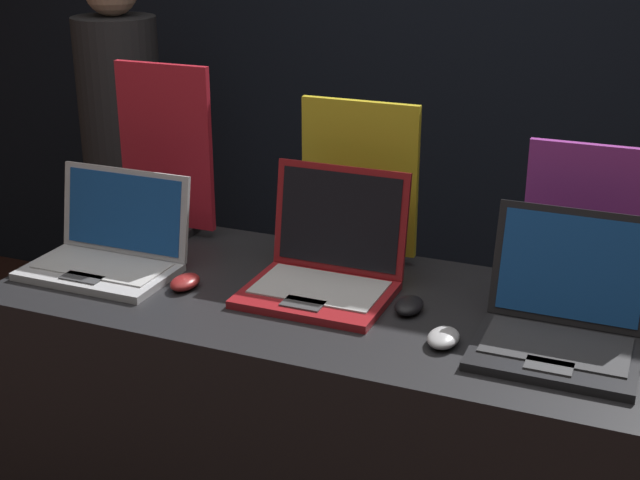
% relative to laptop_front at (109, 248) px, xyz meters
% --- Properties ---
extents(wall_back, '(8.00, 0.05, 2.80)m').
position_rel_laptop_front_xyz_m(wall_back, '(0.60, 1.72, 0.43)').
color(wall_back, black).
rests_on(wall_back, ground_plane).
extents(display_counter, '(1.64, 0.69, 0.91)m').
position_rel_laptop_front_xyz_m(display_counter, '(0.60, 0.05, -0.51)').
color(display_counter, black).
rests_on(display_counter, ground_plane).
extents(laptop_front, '(0.39, 0.28, 0.25)m').
position_rel_laptop_front_xyz_m(laptop_front, '(0.00, 0.00, 0.00)').
color(laptop_front, '#B7B7BC').
rests_on(laptop_front, display_counter).
extents(mouse_front, '(0.07, 0.10, 0.03)m').
position_rel_laptop_front_xyz_m(mouse_front, '(0.25, -0.04, -0.04)').
color(mouse_front, maroon).
rests_on(mouse_front, display_counter).
extents(promo_stand_front, '(0.30, 0.07, 0.50)m').
position_rel_laptop_front_xyz_m(promo_stand_front, '(0.00, 0.31, 0.18)').
color(promo_stand_front, black).
rests_on(promo_stand_front, display_counter).
extents(laptop_middle, '(0.36, 0.33, 0.29)m').
position_rel_laptop_front_xyz_m(laptop_middle, '(0.58, 0.10, 0.01)').
color(laptop_middle, maroon).
rests_on(laptop_middle, display_counter).
extents(mouse_middle, '(0.07, 0.10, 0.03)m').
position_rel_laptop_front_xyz_m(mouse_middle, '(0.82, 0.05, -0.04)').
color(mouse_middle, black).
rests_on(mouse_middle, display_counter).
extents(promo_stand_middle, '(0.33, 0.07, 0.44)m').
position_rel_laptop_front_xyz_m(promo_stand_middle, '(0.58, 0.33, 0.15)').
color(promo_stand_middle, black).
rests_on(promo_stand_middle, display_counter).
extents(laptop_back, '(0.35, 0.34, 0.28)m').
position_rel_laptop_front_xyz_m(laptop_back, '(1.18, 0.01, 0.01)').
color(laptop_back, black).
rests_on(laptop_back, display_counter).
extents(mouse_back, '(0.07, 0.10, 0.03)m').
position_rel_laptop_front_xyz_m(mouse_back, '(0.94, -0.08, -0.04)').
color(mouse_back, '#B2B2B7').
rests_on(mouse_back, display_counter).
extents(promo_stand_back, '(0.29, 0.07, 0.39)m').
position_rel_laptop_front_xyz_m(promo_stand_back, '(1.18, 0.29, 0.13)').
color(promo_stand_back, black).
rests_on(promo_stand_back, display_counter).
extents(person_bystander, '(0.31, 0.31, 1.63)m').
position_rel_laptop_front_xyz_m(person_bystander, '(-0.60, 0.95, -0.12)').
color(person_bystander, '#282833').
rests_on(person_bystander, ground_plane).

